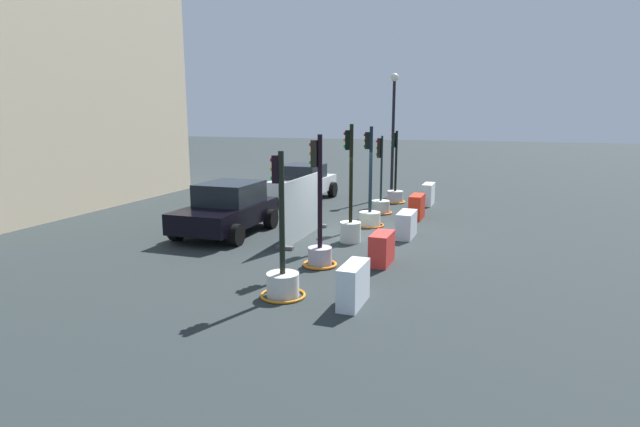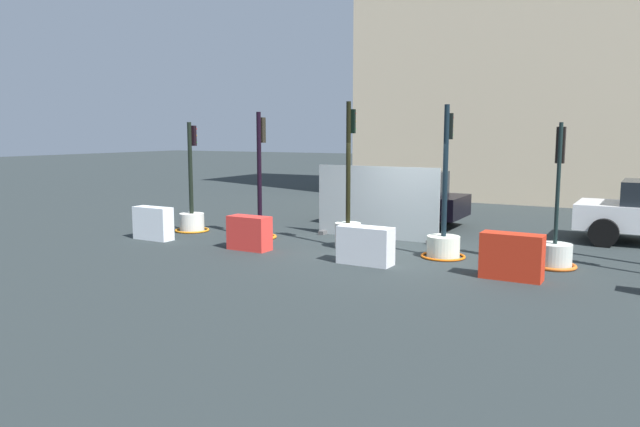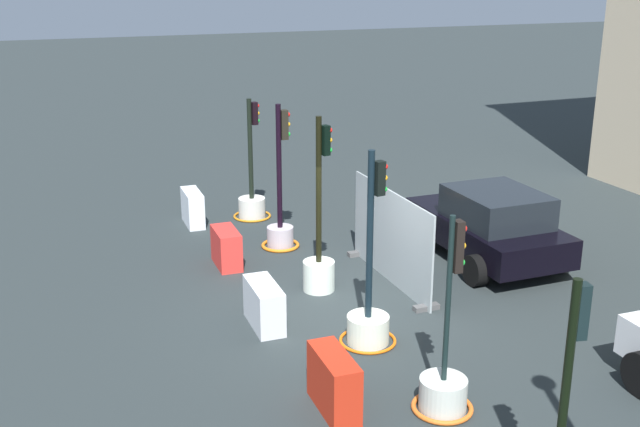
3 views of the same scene
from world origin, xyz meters
TOP-DOWN VIEW (x-y plane):
  - ground_plane at (0.00, 0.00)m, footprint 120.00×120.00m
  - traffic_light_0 at (-6.03, 0.16)m, footprint 0.96×0.96m
  - traffic_light_1 at (-3.71, 0.13)m, footprint 0.87×0.87m
  - traffic_light_2 at (-1.12, 0.05)m, footprint 0.62×0.62m
  - traffic_light_3 at (1.23, 0.01)m, footprint 0.98×0.98m
  - traffic_light_4 at (3.52, 0.12)m, footprint 0.90×0.90m
  - construction_barrier_0 at (-6.02, -1.36)m, footprint 1.09×0.42m
  - construction_barrier_1 at (-3.04, -1.30)m, footprint 1.03×0.49m
  - construction_barrier_2 at (-0.01, -1.44)m, footprint 1.17×0.49m
  - construction_barrier_3 at (2.94, -1.33)m, footprint 1.14×0.46m
  - car_black_sedan at (-1.30, 4.04)m, footprint 3.92×2.29m
  - building_main_facade at (0.47, 13.89)m, footprint 13.67×6.48m
  - site_fence_panel at (-1.04, 1.55)m, footprint 3.36×0.50m

SIDE VIEW (x-z plane):
  - ground_plane at x=0.00m, z-range 0.00..0.00m
  - construction_barrier_2 at x=-0.01m, z-range 0.00..0.79m
  - construction_barrier_1 at x=-3.04m, z-range 0.00..0.80m
  - traffic_light_4 at x=3.52m, z-range -1.06..1.88m
  - construction_barrier_0 at x=-6.02m, z-range 0.00..0.85m
  - construction_barrier_3 at x=2.94m, z-range 0.00..0.87m
  - traffic_light_0 at x=-6.03m, z-range -1.04..1.98m
  - traffic_light_3 at x=1.23m, z-range -1.17..2.17m
  - traffic_light_1 at x=-3.71m, z-range -1.04..2.22m
  - traffic_light_2 at x=-1.12m, z-range -1.07..2.39m
  - car_black_sedan at x=-1.30m, z-range 0.00..1.61m
  - site_fence_panel at x=-1.04m, z-range -0.05..1.83m
  - building_main_facade at x=0.47m, z-range 0.02..15.07m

